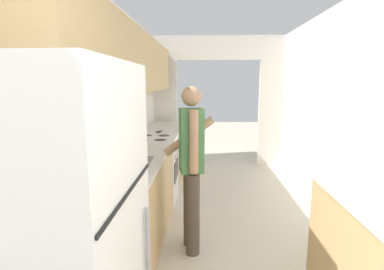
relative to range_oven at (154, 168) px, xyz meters
name	(u,v)px	position (x,y,z in m)	size (l,w,h in m)	color
wall_left	(111,92)	(-0.25, -0.95, 1.08)	(0.38, 7.77, 2.50)	white
wall_right	(384,127)	(2.22, -1.40, 0.80)	(0.06, 7.77, 2.50)	white
wall_far_with_doorway	(218,92)	(0.94, 1.91, 0.99)	(2.90, 0.06, 2.50)	white
counter_left	(146,180)	(-0.01, -0.49, -0.01)	(0.62, 4.29, 0.88)	tan
range_oven	(154,168)	(0.00, 0.00, 0.00)	(0.66, 0.75, 1.02)	white
person	(191,166)	(0.58, -1.25, 0.40)	(0.51, 0.42, 1.59)	#4C4238
knife	(160,131)	(0.01, 0.48, 0.44)	(0.12, 0.31, 0.02)	#B7B7BC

